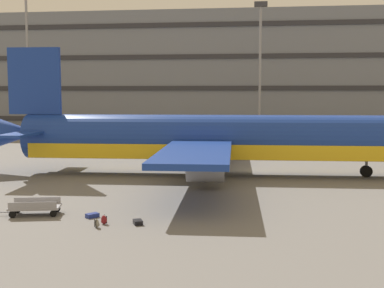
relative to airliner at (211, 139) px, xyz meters
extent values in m
plane|color=slate|center=(2.59, 1.98, -2.82)|extent=(600.00, 600.00, 0.00)
cube|color=slate|center=(2.59, 46.39, 6.87)|extent=(130.13, 15.47, 19.38)
cube|color=#2D2D33|center=(2.59, 38.55, -0.40)|extent=(128.83, 0.24, 0.70)
cube|color=#2D2D33|center=(2.59, 38.55, 4.45)|extent=(128.83, 0.24, 0.70)
cube|color=#2D2D33|center=(2.59, 38.55, 9.29)|extent=(128.83, 0.24, 0.70)
cube|color=#2D2D33|center=(2.59, 38.55, 14.14)|extent=(128.83, 0.24, 0.70)
cylinder|color=navy|center=(0.41, 0.01, 0.17)|extent=(30.53, 4.63, 3.54)
cube|color=yellow|center=(0.41, 0.01, -0.80)|extent=(29.31, 4.51, 1.13)
cone|color=navy|center=(-16.03, -0.57, 0.44)|extent=(4.35, 2.99, 2.84)
cube|color=navy|center=(-14.19, -0.51, 4.60)|extent=(4.26, 0.51, 5.32)
cube|color=navy|center=(-13.91, 2.87, 0.61)|extent=(1.99, 5.38, 0.20)
cube|color=navy|center=(-13.67, -3.86, 0.61)|extent=(1.99, 5.38, 0.20)
cube|color=navy|center=(-0.88, 8.13, -0.10)|extent=(4.85, 12.93, 0.36)
cube|color=navy|center=(-0.30, -8.18, -0.10)|extent=(4.85, 12.93, 0.36)
cylinder|color=#9E9EA3|center=(-0.30, 5.85, -1.37)|extent=(2.60, 2.04, 1.95)
cylinder|color=#9E9EA3|center=(0.12, -5.86, -1.37)|extent=(2.60, 2.04, 1.95)
cylinder|color=black|center=(11.97, 0.43, -2.37)|extent=(0.91, 0.38, 0.90)
cylinder|color=slate|center=(11.97, 0.43, -1.76)|extent=(0.20, 0.20, 1.22)
cylinder|color=black|center=(-0.86, 1.48, -2.37)|extent=(0.91, 0.38, 0.90)
cylinder|color=slate|center=(-0.86, 1.48, -1.76)|extent=(0.20, 0.20, 1.22)
cylinder|color=black|center=(-0.75, -1.53, -2.37)|extent=(0.91, 0.38, 0.90)
cylinder|color=slate|center=(-0.75, -1.53, -1.76)|extent=(0.20, 0.20, 1.22)
cylinder|color=gray|center=(-29.74, 31.75, 9.94)|extent=(0.36, 0.36, 25.52)
cylinder|color=gray|center=(4.11, 31.75, 6.32)|extent=(0.36, 0.36, 18.29)
cube|color=#333338|center=(4.11, 31.75, 15.82)|extent=(1.80, 0.50, 0.70)
cube|color=navy|center=(-4.98, -14.38, -2.71)|extent=(0.72, 0.74, 0.22)
cube|color=black|center=(-4.75, -14.13, -2.71)|extent=(0.17, 0.15, 0.02)
cube|color=black|center=(-2.32, -15.43, -2.71)|extent=(0.62, 0.73, 0.22)
cube|color=black|center=(-2.18, -15.73, -2.71)|extent=(0.20, 0.11, 0.02)
ellipsoid|color=gray|center=(-4.13, -16.29, -2.60)|extent=(0.34, 0.37, 0.44)
ellipsoid|color=gray|center=(-4.06, -16.24, -2.67)|extent=(0.20, 0.23, 0.20)
torus|color=black|center=(-4.15, -16.30, -2.37)|extent=(0.06, 0.07, 0.08)
cube|color=black|center=(-4.24, -16.26, -2.60)|extent=(0.04, 0.04, 0.38)
cube|color=black|center=(-4.14, -16.41, -2.60)|extent=(0.04, 0.04, 0.38)
ellipsoid|color=maroon|center=(-3.97, -15.62, -2.60)|extent=(0.39, 0.31, 0.44)
ellipsoid|color=maroon|center=(-4.00, -15.69, -2.67)|extent=(0.26, 0.17, 0.20)
torus|color=black|center=(-3.96, -15.60, -2.37)|extent=(0.08, 0.04, 0.08)
cube|color=black|center=(-3.85, -15.58, -2.60)|extent=(0.04, 0.04, 0.37)
cube|color=black|center=(-4.02, -15.51, -2.60)|extent=(0.04, 0.04, 0.37)
cube|color=gray|center=(-8.17, -14.20, -2.40)|extent=(2.82, 1.83, 0.12)
cylinder|color=#4C4C51|center=(-9.78, -14.55, -2.64)|extent=(0.69, 0.20, 0.05)
cube|color=gray|center=(-8.04, -14.80, -2.20)|extent=(2.42, 0.57, 0.40)
cube|color=gray|center=(-8.31, -13.60, -2.20)|extent=(2.42, 0.57, 0.40)
cylinder|color=black|center=(-9.07, -14.96, -2.64)|extent=(0.37, 0.18, 0.36)
cylinder|color=black|center=(-9.31, -13.88, -2.64)|extent=(0.37, 0.18, 0.36)
cylinder|color=black|center=(-7.04, -14.51, -2.64)|extent=(0.37, 0.18, 0.36)
cylinder|color=black|center=(-7.28, -13.44, -2.64)|extent=(0.37, 0.18, 0.36)
camera|label=1|loc=(3.27, -39.04, 3.59)|focal=46.82mm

